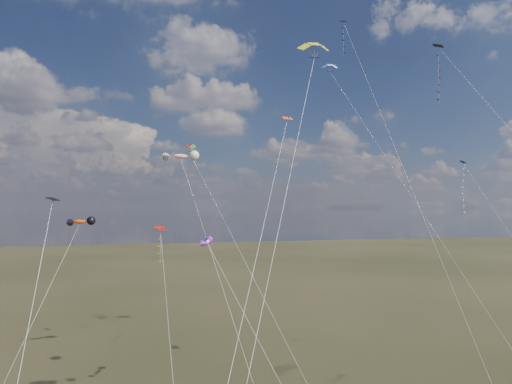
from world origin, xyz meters
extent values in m
cube|color=black|center=(18.33, 12.73, 34.30)|extent=(1.43, 1.42, 0.35)
cube|color=#071647|center=(14.37, 26.83, 42.15)|extent=(1.00, 0.97, 0.28)
cylinder|color=silver|center=(16.17, 15.59, 21.07)|extent=(3.62, 22.52, 42.16)
cube|color=black|center=(-17.69, 6.14, 17.96)|extent=(0.97, 0.98, 0.26)
cylinder|color=silver|center=(-18.15, 0.00, 8.98)|extent=(0.95, 12.30, 17.97)
cube|color=#BD1002|center=(-9.53, 21.86, 15.17)|extent=(1.52, 1.50, 0.35)
cylinder|color=silver|center=(-9.13, 16.37, 7.58)|extent=(0.81, 11.00, 15.18)
cube|color=#11194B|center=(25.42, 17.91, 22.79)|extent=(0.67, 0.72, 0.30)
cube|color=#E04812|center=(0.46, 9.20, 25.09)|extent=(0.84, 0.76, 0.40)
cylinder|color=silver|center=(-5.31, -0.43, 12.54)|extent=(11.58, 19.29, 25.10)
cylinder|color=silver|center=(-4.40, -2.53, 15.33)|extent=(12.39, 17.67, 30.68)
cylinder|color=silver|center=(18.72, 17.70, 18.53)|extent=(10.27, 23.74, 37.07)
cylinder|color=silver|center=(-0.75, 21.73, 12.68)|extent=(9.53, 18.18, 25.38)
ellipsoid|color=#E4420C|center=(-18.31, 28.05, 15.76)|extent=(3.10, 1.79, 1.14)
cylinder|color=silver|center=(-21.25, 23.32, 7.88)|extent=(5.90, 9.49, 15.77)
ellipsoid|color=white|center=(-5.28, 16.50, 14.07)|extent=(1.53, 2.81, 0.81)
cylinder|color=silver|center=(-2.13, 12.29, 7.03)|extent=(6.33, 8.46, 14.08)
ellipsoid|color=red|center=(-6.93, 26.74, 23.50)|extent=(3.93, 2.19, 1.43)
cylinder|color=silver|center=(-4.10, 19.42, 11.75)|extent=(5.69, 14.68, 23.51)
camera|label=1|loc=(-12.22, -27.84, 17.34)|focal=32.00mm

